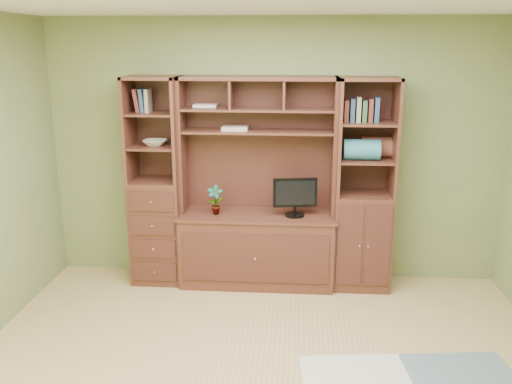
# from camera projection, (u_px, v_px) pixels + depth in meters

# --- Properties ---
(room) EXTENTS (4.60, 4.10, 2.64)m
(room) POSITION_uv_depth(u_px,v_px,m) (261.00, 211.00, 3.47)
(room) COLOR tan
(room) RESTS_ON ground
(center_hutch) EXTENTS (1.54, 0.53, 2.05)m
(center_hutch) POSITION_uv_depth(u_px,v_px,m) (257.00, 185.00, 5.23)
(center_hutch) COLOR #4C251A
(center_hutch) RESTS_ON ground
(left_tower) EXTENTS (0.50, 0.45, 2.05)m
(left_tower) POSITION_uv_depth(u_px,v_px,m) (156.00, 182.00, 5.34)
(left_tower) COLOR #4C251A
(left_tower) RESTS_ON ground
(right_tower) EXTENTS (0.55, 0.45, 2.05)m
(right_tower) POSITION_uv_depth(u_px,v_px,m) (364.00, 186.00, 5.19)
(right_tower) COLOR #4C251A
(right_tower) RESTS_ON ground
(monitor) EXTENTS (0.45, 0.26, 0.52)m
(monitor) POSITION_uv_depth(u_px,v_px,m) (295.00, 190.00, 5.17)
(monitor) COLOR black
(monitor) RESTS_ON center_hutch
(orchid) EXTENTS (0.15, 0.10, 0.29)m
(orchid) POSITION_uv_depth(u_px,v_px,m) (215.00, 200.00, 5.26)
(orchid) COLOR #9A5F34
(orchid) RESTS_ON center_hutch
(magazines) EXTENTS (0.25, 0.18, 0.04)m
(magazines) POSITION_uv_depth(u_px,v_px,m) (235.00, 128.00, 5.19)
(magazines) COLOR #B1A296
(magazines) RESTS_ON center_hutch
(bowl) EXTENTS (0.23, 0.23, 0.06)m
(bowl) POSITION_uv_depth(u_px,v_px,m) (155.00, 143.00, 5.23)
(bowl) COLOR beige
(bowl) RESTS_ON left_tower
(blanket_teal) EXTENTS (0.34, 0.19, 0.19)m
(blanket_teal) POSITION_uv_depth(u_px,v_px,m) (362.00, 150.00, 5.05)
(blanket_teal) COLOR #2F707D
(blanket_teal) RESTS_ON right_tower
(blanket_red) EXTENTS (0.35, 0.20, 0.20)m
(blanket_red) POSITION_uv_depth(u_px,v_px,m) (380.00, 147.00, 5.16)
(blanket_red) COLOR brown
(blanket_red) RESTS_ON right_tower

